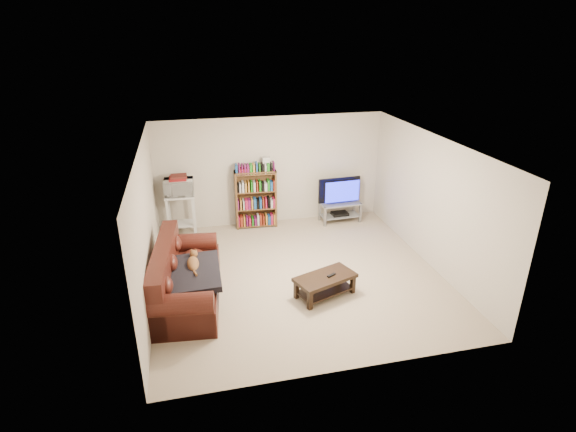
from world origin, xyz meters
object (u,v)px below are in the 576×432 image
object	(u,v)px
sofa	(183,281)
coffee_table	(325,282)
tv_stand	(340,209)
bookshelf	(256,198)

from	to	relation	value
sofa	coffee_table	xyz separation A→B (m)	(2.29, -0.42, -0.08)
sofa	tv_stand	distance (m)	4.30
sofa	bookshelf	xyz separation A→B (m)	(1.64, 2.61, 0.34)
tv_stand	bookshelf	bearing A→B (deg)	171.99
tv_stand	bookshelf	size ratio (longest dim) A/B	0.72
sofa	tv_stand	bearing A→B (deg)	40.41
coffee_table	tv_stand	xyz separation A→B (m)	(1.25, 2.86, 0.06)
sofa	coffee_table	world-z (taller)	sofa
coffee_table	bookshelf	size ratio (longest dim) A/B	0.86
bookshelf	tv_stand	bearing A→B (deg)	-2.39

